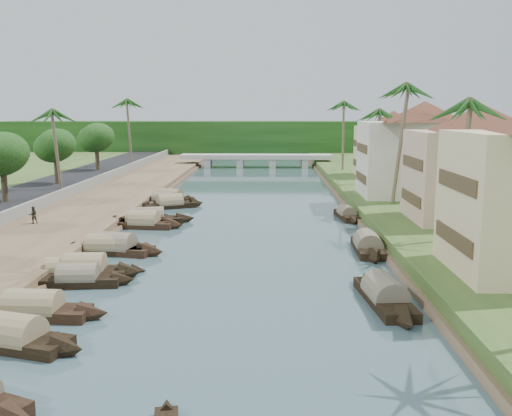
{
  "coord_description": "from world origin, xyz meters",
  "views": [
    {
      "loc": [
        2.44,
        -34.0,
        10.33
      ],
      "look_at": [
        1.3,
        14.91,
        2.0
      ],
      "focal_mm": 40.0,
      "sensor_mm": 36.0,
      "label": 1
    }
  ],
  "objects": [
    {
      "name": "ground",
      "position": [
        0.0,
        0.0,
        0.0
      ],
      "size": [
        220.0,
        220.0,
        0.0
      ],
      "primitive_type": "plane",
      "color": "#3E575D",
      "rests_on": "ground"
    },
    {
      "name": "left_bank",
      "position": [
        -16.0,
        20.0,
        0.4
      ],
      "size": [
        10.0,
        180.0,
        0.8
      ],
      "primitive_type": "cube",
      "color": "brown",
      "rests_on": "ground"
    },
    {
      "name": "right_bank",
      "position": [
        19.0,
        20.0,
        0.6
      ],
      "size": [
        16.0,
        180.0,
        1.2
      ],
      "primitive_type": "cube",
      "color": "#2E4E1F",
      "rests_on": "ground"
    },
    {
      "name": "retaining_wall",
      "position": [
        -20.2,
        20.0,
        1.35
      ],
      "size": [
        0.4,
        180.0,
        1.1
      ],
      "primitive_type": "cube",
      "color": "slate",
      "rests_on": "left_bank"
    },
    {
      "name": "treeline",
      "position": [
        0.0,
        100.0,
        4.0
      ],
      "size": [
        120.0,
        14.0,
        8.0
      ],
      "color": "#12350E",
      "rests_on": "ground"
    },
    {
      "name": "bridge",
      "position": [
        0.0,
        72.0,
        1.72
      ],
      "size": [
        28.0,
        4.0,
        2.4
      ],
      "color": "#A8A79D",
      "rests_on": "ground"
    },
    {
      "name": "building_mid",
      "position": [
        19.99,
        14.0,
        6.13
      ],
      "size": [
        14.11,
        14.11,
        9.7
      ],
      "color": "tan",
      "rests_on": "right_bank"
    },
    {
      "name": "building_far",
      "position": [
        18.99,
        28.0,
        6.38
      ],
      "size": [
        15.59,
        15.59,
        10.2
      ],
      "color": "silver",
      "rests_on": "right_bank"
    },
    {
      "name": "building_distant",
      "position": [
        19.99,
        48.0,
        5.88
      ],
      "size": [
        12.62,
        12.62,
        9.2
      ],
      "color": "beige",
      "rests_on": "right_bank"
    },
    {
      "name": "sampan_1",
      "position": [
        -8.87,
        -10.4,
        0.42
      ],
      "size": [
        7.55,
        3.67,
        2.2
      ],
      "rotation": [
        0.0,
        0.0,
        -0.28
      ],
      "color": "black",
      "rests_on": "ground"
    },
    {
      "name": "sampan_2",
      "position": [
        -9.45,
        -6.79,
        0.41
      ],
      "size": [
        7.99,
        2.02,
        2.11
      ],
      "rotation": [
        0.0,
        0.0,
        -0.04
      ],
      "color": "black",
      "rests_on": "ground"
    },
    {
      "name": "sampan_3",
      "position": [
        -8.97,
        -1.39,
        0.41
      ],
      "size": [
        6.98,
        2.03,
        1.9
      ],
      "rotation": [
        0.0,
        0.0,
        0.09
      ],
      "color": "black",
      "rests_on": "ground"
    },
    {
      "name": "sampan_4",
      "position": [
        -10.37,
        0.24,
        0.4
      ],
      "size": [
        6.42,
        2.84,
        1.84
      ],
      "rotation": [
        0.0,
        0.0,
        0.24
      ],
      "color": "black",
      "rests_on": "ground"
    },
    {
      "name": "sampan_5",
      "position": [
        -9.12,
        0.36,
        0.42
      ],
      "size": [
        7.33,
        2.27,
        2.31
      ],
      "rotation": [
        0.0,
        0.0,
        0.05
      ],
      "color": "black",
      "rests_on": "ground"
    },
    {
      "name": "sampan_6",
      "position": [
        -8.8,
        6.51,
        0.42
      ],
      "size": [
        7.89,
        3.52,
        2.29
      ],
      "rotation": [
        0.0,
        0.0,
        -0.24
      ],
      "color": "black",
      "rests_on": "ground"
    },
    {
      "name": "sampan_7",
      "position": [
        -9.51,
        6.36,
        0.41
      ],
      "size": [
        7.96,
        1.95,
        2.12
      ],
      "rotation": [
        0.0,
        0.0,
        -0.02
      ],
      "color": "black",
      "rests_on": "ground"
    },
    {
      "name": "sampan_8",
      "position": [
        -8.75,
        15.89,
        0.42
      ],
      "size": [
        7.48,
        2.53,
        2.27
      ],
      "rotation": [
        0.0,
        0.0,
        -0.11
      ],
      "color": "black",
      "rests_on": "ground"
    },
    {
      "name": "sampan_9",
      "position": [
        -8.92,
        17.69,
        0.42
      ],
      "size": [
        9.31,
        4.04,
        2.3
      ],
      "rotation": [
        0.0,
        0.0,
        0.26
      ],
      "color": "black",
      "rests_on": "ground"
    },
    {
      "name": "sampan_10",
      "position": [
        -9.44,
        16.72,
        0.41
      ],
      "size": [
        7.13,
        2.66,
        1.96
      ],
      "rotation": [
        0.0,
        0.0,
        0.17
      ],
      "color": "black",
      "rests_on": "ground"
    },
    {
      "name": "sampan_11",
      "position": [
        -8.28,
        26.46,
        0.42
      ],
      "size": [
        7.75,
        4.75,
        2.22
      ],
      "rotation": [
        0.0,
        0.0,
        0.43
      ],
      "color": "black",
      "rests_on": "ground"
    },
    {
      "name": "sampan_12",
      "position": [
        -9.64,
        29.59,
        0.4
      ],
      "size": [
        7.32,
        2.31,
        1.78
      ],
      "rotation": [
        0.0,
        0.0,
        0.14
      ],
      "color": "black",
      "rests_on": "ground"
    },
    {
      "name": "sampan_13",
      "position": [
        -8.96,
        31.2,
        0.41
      ],
      "size": [
        7.41,
        4.51,
        2.06
      ],
      "rotation": [
        0.0,
        0.0,
        -0.43
      ],
      "color": "black",
      "rests_on": "ground"
    },
    {
      "name": "sampan_14",
      "position": [
        8.75,
        -4.13,
        0.42
      ],
      "size": [
        2.56,
        9.22,
        2.2
      ],
      "rotation": [
        0.0,
        0.0,
        1.67
      ],
      "color": "black",
      "rests_on": "ground"
    },
    {
      "name": "sampan_15",
      "position": [
        9.8,
        7.51,
        0.42
      ],
      "size": [
        2.01,
        8.18,
        2.19
      ],
      "rotation": [
        0.0,
        0.0,
        1.55
      ],
      "color": "black",
      "rests_on": "ground"
    },
    {
      "name": "sampan_16",
      "position": [
        9.99,
        20.73,
        0.4
      ],
      "size": [
        2.1,
        7.16,
        1.79
      ],
      "rotation": [
        0.0,
        0.0,
        1.69
      ],
      "color": "black",
      "rests_on": "ground"
    },
    {
      "name": "canoe_1",
      "position": [
        -8.31,
        1.84,
        0.1
      ],
      "size": [
        5.69,
        1.36,
        0.91
      ],
      "rotation": [
        0.0,
        0.0,
        -0.08
      ],
      "color": "black",
      "rests_on": "ground"
    },
    {
      "name": "canoe_2",
      "position": [
        -10.04,
        20.82,
        0.1
      ],
      "size": [
        6.09,
        0.92,
        0.88
      ],
      "rotation": [
        0.0,
        0.0,
        -0.01
      ],
      "color": "black",
      "rests_on": "ground"
    },
    {
      "name": "palm_1",
      "position": [
        16.0,
        6.37,
        10.74
      ],
      "size": [
        3.2,
        3.2,
        11.32
      ],
      "color": "#6F604A",
      "rests_on": "ground"
    },
    {
      "name": "palm_2",
      "position": [
        15.0,
        22.54,
        12.49
      ],
      "size": [
        3.2,
        3.2,
        13.14
      ],
      "color": "#6F604A",
      "rests_on": "ground"
    },
    {
      "name": "palm_3",
      "position": [
        16.0,
        38.93,
        10.17
      ],
      "size": [
        3.2,
        3.2,
        10.73
      ],
      "color": "#6F604A",
      "rests_on": "ground"
    },
    {
      "name": "palm_6",
      "position": [
        -22.0,
        31.44,
        10.13
      ],
      "size": [
        3.2,
        3.2,
        10.49
      ],
      "color": "#6F604A",
      "rests_on": "ground"
    },
    {
      "name": "palm_7",
      "position": [
        14.0,
        56.0,
        11.37
      ],
      "size": [
        3.2,
        3.2,
        11.98
      ],
      "color": "#6F604A",
      "rests_on": "ground"
    },
    {
      "name": "palm_8",
      "position": [
        -20.5,
        60.08,
        11.82
      ],
      "size": [
        3.2,
        3.2,
        12.23
      ],
      "color": "#6F604A",
      "rests_on": "ground"
    },
    {
      "name": "tree_3",
      "position": [
        -24.0,
        21.79,
        6.04
      ],
      "size": [
        4.85,
        4.85,
        6.71
      ],
      "color": "#4D3F2C",
      "rests_on": "ground"
    },
    {
      "name": "tree_4",
      "position": [
        -24.0,
        36.01,
        6.03
      ],
      "size": [
        4.58,
        4.58,
        6.6
      ],
      "color": "#4D3F2C",
      "rests_on": "ground"
    },
    {
      "name": "tree_5",
      "position": [
        -24.0,
        52.89,
        6.25
      ],
      "size": [
        4.93,
        4.93,
        6.96
      ],
      "color": "#4D3F2C",
      "rests_on": "ground"
    },
    {
      "name": "tree_6",
      "position": [
        24.0,
        29.05,
        6.78
      ],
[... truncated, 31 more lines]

